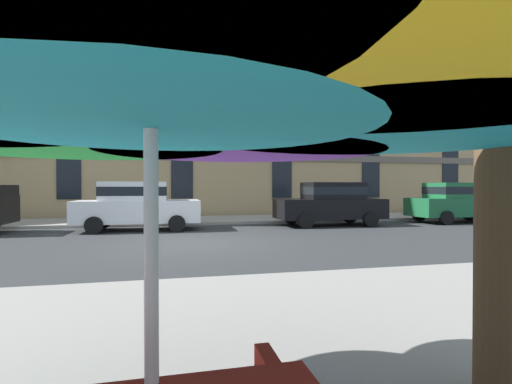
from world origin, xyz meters
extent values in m
plane|color=#2D3033|center=(0.00, 0.00, 0.00)|extent=(120.00, 120.00, 0.00)
cube|color=#9E998E|center=(0.00, 6.80, 0.06)|extent=(56.00, 3.60, 0.12)
cube|color=tan|center=(0.00, 15.00, 9.60)|extent=(37.55, 12.00, 19.20)
cube|color=#6B6056|center=(0.00, 8.96, 3.20)|extent=(36.80, 0.08, 0.36)
cube|color=#6B6056|center=(0.00, 8.96, 6.40)|extent=(36.80, 0.08, 0.36)
cube|color=#6B6056|center=(0.00, 8.96, 9.60)|extent=(36.80, 0.08, 0.36)
cube|color=black|center=(-5.36, 8.97, 10.00)|extent=(1.10, 0.06, 18.00)
cube|color=black|center=(0.00, 8.97, 10.00)|extent=(1.10, 0.06, 18.00)
cube|color=black|center=(5.36, 8.97, 10.00)|extent=(1.10, 0.06, 18.00)
cube|color=black|center=(10.73, 8.97, 10.00)|extent=(1.10, 0.06, 18.00)
cube|color=black|center=(16.09, 8.97, 10.00)|extent=(1.10, 0.06, 18.00)
cube|color=black|center=(-6.03, 3.70, 1.48)|extent=(0.16, 1.75, 0.36)
cube|color=silver|center=(-1.73, 3.70, 0.70)|extent=(4.40, 1.76, 0.80)
cube|color=silver|center=(-1.88, 3.70, 1.44)|extent=(2.30, 1.55, 0.68)
cube|color=black|center=(-1.88, 3.70, 1.44)|extent=(2.32, 1.57, 0.32)
cylinder|color=black|center=(-0.36, 4.58, 0.30)|extent=(0.60, 0.22, 0.60)
cylinder|color=black|center=(-0.36, 2.82, 0.30)|extent=(0.60, 0.22, 0.60)
cylinder|color=black|center=(-3.09, 4.58, 0.30)|extent=(0.60, 0.22, 0.60)
cylinder|color=black|center=(-3.09, 2.82, 0.30)|extent=(0.60, 0.22, 0.60)
cube|color=black|center=(5.81, 3.70, 0.70)|extent=(4.40, 1.76, 0.80)
cube|color=black|center=(5.96, 3.70, 1.44)|extent=(2.30, 1.55, 0.68)
cube|color=black|center=(5.96, 3.70, 1.44)|extent=(2.32, 1.57, 0.32)
cylinder|color=black|center=(4.45, 2.82, 0.30)|extent=(0.60, 0.22, 0.60)
cylinder|color=black|center=(4.45, 4.58, 0.30)|extent=(0.60, 0.22, 0.60)
cylinder|color=black|center=(7.17, 2.82, 0.30)|extent=(0.60, 0.22, 0.60)
cylinder|color=black|center=(7.17, 4.58, 0.30)|extent=(0.60, 0.22, 0.60)
cube|color=#195933|center=(12.04, 3.70, 0.70)|extent=(4.40, 1.76, 0.80)
cube|color=#195933|center=(11.89, 3.70, 1.44)|extent=(2.30, 1.55, 0.68)
cube|color=black|center=(11.89, 3.70, 1.44)|extent=(2.32, 1.57, 0.32)
cylinder|color=black|center=(13.40, 4.58, 0.30)|extent=(0.60, 0.22, 0.60)
cylinder|color=black|center=(13.40, 2.82, 0.30)|extent=(0.60, 0.22, 0.60)
cylinder|color=black|center=(10.67, 4.58, 0.30)|extent=(0.60, 0.22, 0.60)
cylinder|color=black|center=(10.67, 2.82, 0.30)|extent=(0.60, 0.22, 0.60)
cylinder|color=silver|center=(-0.65, -9.00, 1.13)|extent=(0.06, 0.06, 2.25)
cone|color=#199EB2|center=(0.46, -9.00, 2.04)|extent=(1.95, 1.95, 0.43)
cone|color=#662D9E|center=(-0.09, -8.04, 2.04)|extent=(1.95, 1.95, 0.43)
cone|color=green|center=(-1.20, -8.04, 2.04)|extent=(1.95, 1.95, 0.43)
cone|color=#199EB2|center=(-0.65, -9.00, 2.08)|extent=(1.87, 1.87, 0.51)
camera|label=1|loc=(-0.57, -10.59, 1.58)|focal=26.19mm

